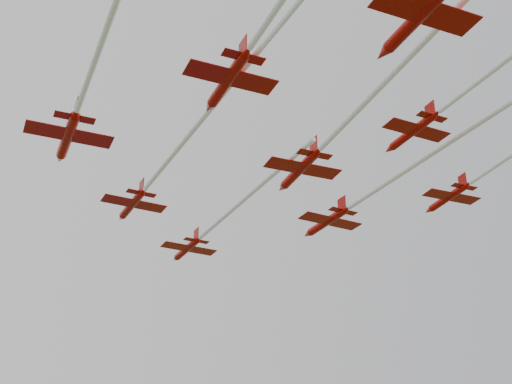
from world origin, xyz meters
name	(u,v)px	position (x,y,z in m)	size (l,w,h in m)	color
jet_lead	(210,229)	(1.83, 15.72, 53.77)	(8.83, 45.38, 2.65)	#AD0702
jet_row2_left	(175,152)	(-12.09, -6.67, 52.24)	(8.55, 61.66, 2.57)	#AD0702
jet_row2_right	(373,192)	(16.99, -4.82, 54.17)	(9.57, 52.27, 2.86)	#AD0702
jet_row3_left	(85,88)	(-24.43, -13.44, 53.31)	(9.97, 50.91, 2.96)	#AD0702
jet_row3_mid	(375,92)	(2.62, -26.02, 53.33)	(10.24, 70.24, 2.87)	#AD0702
jet_row4_left	(263,28)	(-13.37, -31.93, 51.59)	(9.10, 43.41, 2.70)	#AD0702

